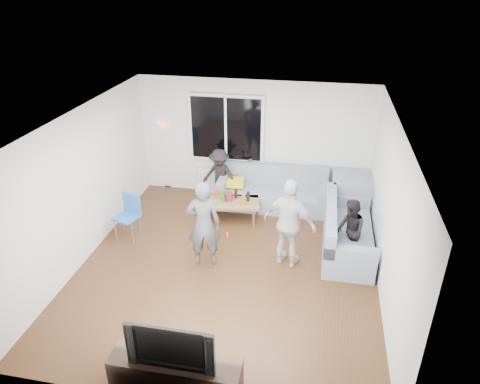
% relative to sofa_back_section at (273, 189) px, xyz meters
% --- Properties ---
extents(floor, '(5.00, 5.50, 0.04)m').
position_rel_sofa_back_section_xyz_m(floor, '(-0.49, -2.27, -0.45)').
color(floor, '#56351C').
rests_on(floor, ground).
extents(ceiling, '(5.00, 5.50, 0.04)m').
position_rel_sofa_back_section_xyz_m(ceiling, '(-0.49, -2.27, 2.20)').
color(ceiling, white).
rests_on(ceiling, ground).
extents(wall_back, '(5.00, 0.04, 2.60)m').
position_rel_sofa_back_section_xyz_m(wall_back, '(-0.49, 0.50, 0.88)').
color(wall_back, silver).
rests_on(wall_back, ground).
extents(wall_front, '(5.00, 0.04, 2.60)m').
position_rel_sofa_back_section_xyz_m(wall_front, '(-0.49, -5.04, 0.88)').
color(wall_front, silver).
rests_on(wall_front, ground).
extents(wall_left, '(0.04, 5.50, 2.60)m').
position_rel_sofa_back_section_xyz_m(wall_left, '(-3.01, -2.27, 0.88)').
color(wall_left, silver).
rests_on(wall_left, ground).
extents(wall_right, '(0.04, 5.50, 2.60)m').
position_rel_sofa_back_section_xyz_m(wall_right, '(2.03, -2.27, 0.88)').
color(wall_right, silver).
rests_on(wall_right, ground).
extents(window_frame, '(1.62, 0.06, 1.47)m').
position_rel_sofa_back_section_xyz_m(window_frame, '(-1.09, 0.42, 1.12)').
color(window_frame, white).
rests_on(window_frame, wall_back).
extents(window_glass, '(1.50, 0.02, 1.35)m').
position_rel_sofa_back_section_xyz_m(window_glass, '(-1.09, 0.38, 1.12)').
color(window_glass, black).
rests_on(window_glass, window_frame).
extents(window_mullion, '(0.05, 0.03, 1.35)m').
position_rel_sofa_back_section_xyz_m(window_mullion, '(-1.09, 0.37, 1.12)').
color(window_mullion, white).
rests_on(window_mullion, window_frame).
extents(radiator, '(1.30, 0.12, 0.62)m').
position_rel_sofa_back_section_xyz_m(radiator, '(-1.09, 0.38, -0.11)').
color(radiator, silver).
rests_on(radiator, floor).
extents(potted_plant, '(0.21, 0.18, 0.32)m').
position_rel_sofa_back_section_xyz_m(potted_plant, '(-0.59, 0.35, 0.36)').
color(potted_plant, '#396829').
rests_on(potted_plant, radiator).
extents(vase, '(0.18, 0.18, 0.15)m').
position_rel_sofa_back_section_xyz_m(vase, '(-1.22, 0.35, 0.27)').
color(vase, white).
rests_on(vase, radiator).
extents(sofa_back_section, '(2.30, 0.85, 0.85)m').
position_rel_sofa_back_section_xyz_m(sofa_back_section, '(0.00, 0.00, 0.00)').
color(sofa_back_section, gray).
rests_on(sofa_back_section, floor).
extents(sofa_right_section, '(2.00, 0.85, 0.85)m').
position_rel_sofa_back_section_xyz_m(sofa_right_section, '(1.53, -1.34, 0.00)').
color(sofa_right_section, gray).
rests_on(sofa_right_section, floor).
extents(sofa_corner, '(0.85, 0.85, 0.85)m').
position_rel_sofa_back_section_xyz_m(sofa_corner, '(1.65, 0.00, 0.00)').
color(sofa_corner, gray).
rests_on(sofa_corner, floor).
extents(cushion_yellow, '(0.40, 0.35, 0.14)m').
position_rel_sofa_back_section_xyz_m(cushion_yellow, '(-0.81, -0.02, 0.09)').
color(cushion_yellow, yellow).
rests_on(cushion_yellow, sofa_back_section).
extents(cushion_red, '(0.43, 0.39, 0.13)m').
position_rel_sofa_back_section_xyz_m(cushion_red, '(-0.90, 0.06, 0.09)').
color(cushion_red, maroon).
rests_on(cushion_red, sofa_back_section).
extents(coffee_table, '(1.19, 0.78, 0.40)m').
position_rel_sofa_back_section_xyz_m(coffee_table, '(-0.75, -0.68, -0.22)').
color(coffee_table, olive).
rests_on(coffee_table, floor).
extents(pitcher, '(0.17, 0.17, 0.17)m').
position_rel_sofa_back_section_xyz_m(pitcher, '(-0.82, -0.63, 0.06)').
color(pitcher, maroon).
rests_on(pitcher, coffee_table).
extents(side_chair, '(0.50, 0.50, 0.86)m').
position_rel_sofa_back_section_xyz_m(side_chair, '(-2.54, -1.73, 0.01)').
color(side_chair, '#285DB0').
rests_on(side_chair, floor).
extents(floor_lamp, '(0.32, 0.32, 1.56)m').
position_rel_sofa_back_section_xyz_m(floor_lamp, '(-2.54, 0.55, 0.36)').
color(floor_lamp, orange).
rests_on(floor_lamp, floor).
extents(player_left, '(0.63, 0.47, 1.56)m').
position_rel_sofa_back_section_xyz_m(player_left, '(-0.90, -2.23, 0.36)').
color(player_left, '#49494E').
rests_on(player_left, floor).
extents(player_right, '(1.01, 0.67, 1.59)m').
position_rel_sofa_back_section_xyz_m(player_right, '(0.52, -1.97, 0.37)').
color(player_right, silver).
rests_on(player_right, floor).
extents(spectator_right, '(0.56, 0.65, 1.14)m').
position_rel_sofa_back_section_xyz_m(spectator_right, '(1.53, -1.64, 0.15)').
color(spectator_right, black).
rests_on(spectator_right, floor).
extents(spectator_back, '(0.86, 0.60, 1.21)m').
position_rel_sofa_back_section_xyz_m(spectator_back, '(-1.16, 0.03, 0.18)').
color(spectator_back, black).
rests_on(spectator_back, floor).
extents(tv_console, '(1.60, 0.40, 0.44)m').
position_rel_sofa_back_section_xyz_m(tv_console, '(-0.58, -4.77, -0.20)').
color(tv_console, black).
rests_on(tv_console, floor).
extents(television, '(1.05, 0.14, 0.61)m').
position_rel_sofa_back_section_xyz_m(television, '(-0.58, -4.77, 0.32)').
color(television, black).
rests_on(television, tv_console).
extents(bottle_e, '(0.07, 0.07, 0.20)m').
position_rel_sofa_back_section_xyz_m(bottle_e, '(-0.43, -0.59, 0.08)').
color(bottle_e, black).
rests_on(bottle_e, coffee_table).
extents(bottle_d, '(0.07, 0.07, 0.23)m').
position_rel_sofa_back_section_xyz_m(bottle_d, '(-0.49, -0.78, 0.09)').
color(bottle_d, '#C76F11').
rests_on(bottle_d, coffee_table).
extents(bottle_c, '(0.07, 0.07, 0.19)m').
position_rel_sofa_back_section_xyz_m(bottle_c, '(-0.69, -0.51, 0.07)').
color(bottle_c, black).
rests_on(bottle_c, coffee_table).
extents(bottle_b, '(0.08, 0.08, 0.26)m').
position_rel_sofa_back_section_xyz_m(bottle_b, '(-0.92, -0.75, 0.11)').
color(bottle_b, '#1E8B19').
rests_on(bottle_b, coffee_table).
extents(bottle_a, '(0.07, 0.07, 0.20)m').
position_rel_sofa_back_section_xyz_m(bottle_a, '(-1.08, -0.58, 0.08)').
color(bottle_a, '#ED4B0D').
rests_on(bottle_a, coffee_table).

